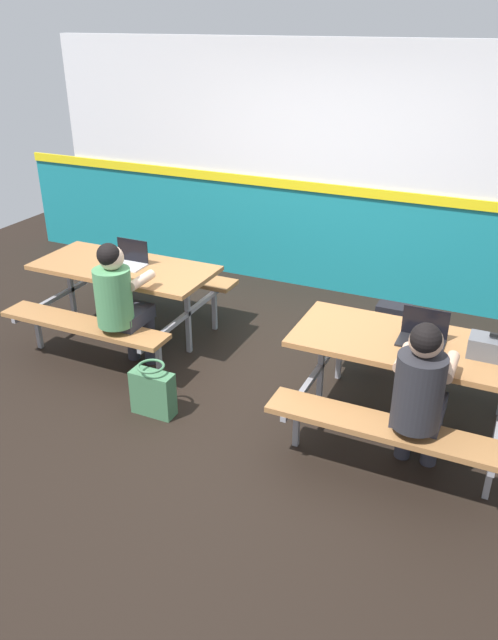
% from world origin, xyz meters
% --- Properties ---
extents(ground_plane, '(10.00, 10.00, 0.02)m').
position_xyz_m(ground_plane, '(0.00, 0.00, -0.01)').
color(ground_plane, black).
extents(accent_backdrop, '(8.00, 0.14, 2.60)m').
position_xyz_m(accent_backdrop, '(0.00, 2.23, 1.25)').
color(accent_backdrop, teal).
rests_on(accent_backdrop, ground).
extents(picnic_table_left, '(1.66, 1.55, 0.74)m').
position_xyz_m(picnic_table_left, '(-1.34, 0.27, 0.57)').
color(picnic_table_left, '#9E6B3D').
rests_on(picnic_table_left, ground).
extents(picnic_table_right, '(1.66, 1.55, 0.74)m').
position_xyz_m(picnic_table_right, '(1.34, -0.10, 0.57)').
color(picnic_table_right, '#9E6B3D').
rests_on(picnic_table_right, ground).
extents(student_nearer, '(0.36, 0.53, 1.21)m').
position_xyz_m(student_nearer, '(-0.99, -0.29, 0.71)').
color(student_nearer, '#2D2D38').
rests_on(student_nearer, ground).
extents(student_further, '(0.36, 0.53, 1.21)m').
position_xyz_m(student_further, '(1.50, -0.66, 0.71)').
color(student_further, '#2D2D38').
rests_on(student_further, ground).
extents(laptop_silver, '(0.32, 0.22, 0.22)m').
position_xyz_m(laptop_silver, '(-1.30, 0.31, 0.79)').
color(laptop_silver, silver).
rests_on(laptop_silver, picnic_table_left).
extents(laptop_dark, '(0.32, 0.22, 0.22)m').
position_xyz_m(laptop_dark, '(1.40, -0.06, 0.79)').
color(laptop_dark, black).
rests_on(laptop_dark, picnic_table_right).
extents(backpack_dark, '(0.30, 0.22, 0.44)m').
position_xyz_m(backpack_dark, '(0.97, 1.11, 0.22)').
color(backpack_dark, black).
rests_on(backpack_dark, ground).
extents(tote_bag_bright, '(0.34, 0.21, 0.43)m').
position_xyz_m(tote_bag_bright, '(-0.45, -0.70, 0.19)').
color(tote_bag_bright, '#3F724C').
rests_on(tote_bag_bright, ground).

